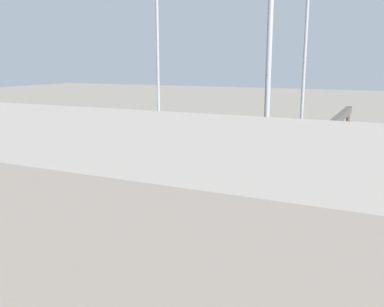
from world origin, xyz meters
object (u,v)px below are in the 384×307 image
Objects in this scene: train_on_track_1 at (131,147)px; signal_gantry at (336,129)px; train_on_track_0 at (246,147)px; train_on_track_2 at (62,147)px; light_mast_0 at (305,49)px; light_mast_2 at (158,46)px.

train_on_track_1 is 30.64m from signal_gantry.
train_on_track_2 is (25.09, 10.00, -0.44)m from train_on_track_0.
train_on_track_2 is (8.72, 5.00, 0.08)m from train_on_track_1.
train_on_track_1 is at bearing -150.16° from train_on_track_2.
light_mast_0 is (-23.32, -8.84, 14.24)m from train_on_track_1.
light_mast_0 is (-32.03, -13.84, 14.15)m from train_on_track_2.
light_mast_2 is (23.15, 0.58, 0.73)m from light_mast_0.
train_on_track_0 is 21.96m from light_mast_2.
train_on_track_0 is 15.84m from light_mast_0.
light_mast_2 is at bearing -123.79° from train_on_track_2.
light_mast_2 is at bearing 1.43° from light_mast_0.
train_on_track_1 is at bearing 20.77° from light_mast_0.
train_on_track_0 reaches higher than train_on_track_1.
signal_gantry reaches higher than train_on_track_1.
train_on_track_0 is 1.77× the size of light_mast_2.
light_mast_2 reaches higher than train_on_track_0.
signal_gantry is (-38.47, 0.00, 5.26)m from train_on_track_2.
train_on_track_1 is 17.10m from light_mast_2.
light_mast_0 reaches higher than train_on_track_2.
light_mast_0 is 1.01× the size of signal_gantry.
train_on_track_2 is at bearing 21.73° from train_on_track_0.
light_mast_2 reaches higher than signal_gantry.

